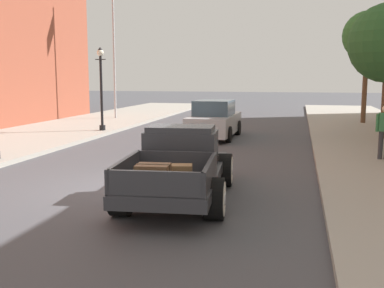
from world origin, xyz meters
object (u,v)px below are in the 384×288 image
object	(u,v)px
car_background_silver	(215,120)
street_lamp_far	(101,82)
flagpole	(117,24)
street_tree_third	(367,36)
hotrod_truck_gunmetal	(181,163)

from	to	relation	value
car_background_silver	street_lamp_far	size ratio (longest dim) A/B	1.12
flagpole	street_tree_third	xyz separation A→B (m)	(14.14, 0.33, -0.99)
hotrod_truck_gunmetal	flagpole	distance (m)	19.08
flagpole	street_tree_third	distance (m)	14.18
car_background_silver	street_tree_third	world-z (taller)	street_tree_third
flagpole	street_tree_third	world-z (taller)	flagpole
street_lamp_far	flagpole	distance (m)	7.30
hotrod_truck_gunmetal	street_tree_third	distance (m)	18.30
hotrod_truck_gunmetal	car_background_silver	xyz separation A→B (m)	(-1.04, 9.88, 0.01)
street_lamp_far	flagpole	bearing A→B (deg)	105.21
car_background_silver	street_tree_third	bearing A→B (deg)	44.77
hotrod_truck_gunmetal	car_background_silver	bearing A→B (deg)	96.01
car_background_silver	street_lamp_far	bearing A→B (deg)	176.11
street_tree_third	street_lamp_far	bearing A→B (deg)	-152.14
street_lamp_far	flagpole	xyz separation A→B (m)	(-1.70, 6.24, 3.39)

